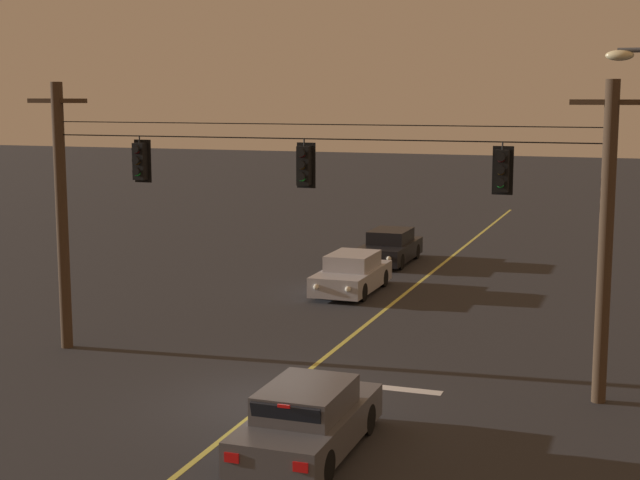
{
  "coord_description": "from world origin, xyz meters",
  "views": [
    {
      "loc": [
        7.98,
        -19.17,
        6.94
      ],
      "look_at": [
        0.0,
        3.51,
        3.23
      ],
      "focal_mm": 53.05,
      "sensor_mm": 36.0,
      "label": 1
    }
  ],
  "objects_px": {
    "traffic_light_left_inner": "(304,166)",
    "car_oncoming_trailing": "(390,247)",
    "traffic_light_centre": "(502,171)",
    "car_oncoming_lead": "(352,274)",
    "traffic_light_leftmost": "(140,161)",
    "car_waiting_near_lane": "(308,421)"
  },
  "relations": [
    {
      "from": "traffic_light_left_inner",
      "to": "car_oncoming_trailing",
      "type": "xyz_separation_m",
      "value": [
        -2.08,
        15.85,
        -4.57
      ]
    },
    {
      "from": "traffic_light_centre",
      "to": "car_oncoming_lead",
      "type": "bearing_deg",
      "value": 124.28
    },
    {
      "from": "traffic_light_centre",
      "to": "car_oncoming_trailing",
      "type": "xyz_separation_m",
      "value": [
        -6.89,
        15.85,
        -4.57
      ]
    },
    {
      "from": "traffic_light_leftmost",
      "to": "traffic_light_centre",
      "type": "distance_m",
      "value": 9.38
    },
    {
      "from": "traffic_light_centre",
      "to": "car_waiting_near_lane",
      "type": "distance_m",
      "value": 7.41
    },
    {
      "from": "traffic_light_centre",
      "to": "car_oncoming_trailing",
      "type": "height_order",
      "value": "traffic_light_centre"
    },
    {
      "from": "car_oncoming_trailing",
      "to": "traffic_light_left_inner",
      "type": "bearing_deg",
      "value": -82.53
    },
    {
      "from": "car_waiting_near_lane",
      "to": "car_oncoming_trailing",
      "type": "bearing_deg",
      "value": 100.9
    },
    {
      "from": "traffic_light_left_inner",
      "to": "car_waiting_near_lane",
      "type": "distance_m",
      "value": 7.11
    },
    {
      "from": "traffic_light_leftmost",
      "to": "car_oncoming_trailing",
      "type": "relative_size",
      "value": 0.28
    },
    {
      "from": "car_waiting_near_lane",
      "to": "car_oncoming_trailing",
      "type": "xyz_separation_m",
      "value": [
        -4.03,
        20.94,
        -0.0
      ]
    },
    {
      "from": "traffic_light_leftmost",
      "to": "car_oncoming_trailing",
      "type": "xyz_separation_m",
      "value": [
        2.49,
        15.85,
        -4.57
      ]
    },
    {
      "from": "car_waiting_near_lane",
      "to": "car_oncoming_lead",
      "type": "distance_m",
      "value": 15.26
    },
    {
      "from": "traffic_light_left_inner",
      "to": "car_oncoming_trailing",
      "type": "bearing_deg",
      "value": 97.47
    },
    {
      "from": "traffic_light_left_inner",
      "to": "traffic_light_centre",
      "type": "xyz_separation_m",
      "value": [
        4.81,
        0.0,
        0.0
      ]
    },
    {
      "from": "traffic_light_leftmost",
      "to": "car_oncoming_lead",
      "type": "bearing_deg",
      "value": 74.11
    },
    {
      "from": "car_waiting_near_lane",
      "to": "car_oncoming_lead",
      "type": "bearing_deg",
      "value": 104.25
    },
    {
      "from": "traffic_light_leftmost",
      "to": "car_waiting_near_lane",
      "type": "xyz_separation_m",
      "value": [
        6.52,
        -5.08,
        -4.57
      ]
    },
    {
      "from": "traffic_light_centre",
      "to": "car_oncoming_lead",
      "type": "xyz_separation_m",
      "value": [
        -6.62,
        9.7,
        -4.57
      ]
    },
    {
      "from": "traffic_light_leftmost",
      "to": "traffic_light_centre",
      "type": "bearing_deg",
      "value": 0.0
    },
    {
      "from": "car_waiting_near_lane",
      "to": "car_oncoming_trailing",
      "type": "relative_size",
      "value": 0.98
    },
    {
      "from": "traffic_light_left_inner",
      "to": "traffic_light_centre",
      "type": "bearing_deg",
      "value": 0.0
    }
  ]
}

